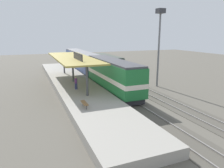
# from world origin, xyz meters

# --- Properties ---
(ground_plane) EXTENTS (120.00, 120.00, 0.00)m
(ground_plane) POSITION_xyz_m (2.00, 0.00, 0.00)
(ground_plane) COLOR #5B564C
(track_near) EXTENTS (3.20, 110.00, 0.16)m
(track_near) POSITION_xyz_m (0.00, 0.00, 0.03)
(track_near) COLOR #4E4941
(track_near) RESTS_ON ground
(track_far) EXTENTS (3.20, 110.00, 0.16)m
(track_far) POSITION_xyz_m (4.60, 0.00, 0.03)
(track_far) COLOR #4E4941
(track_far) RESTS_ON ground
(platform) EXTENTS (6.00, 44.00, 0.90)m
(platform) POSITION_xyz_m (-4.60, 0.00, 0.45)
(platform) COLOR #9E998E
(platform) RESTS_ON ground
(station_canopy) EXTENTS (5.20, 18.00, 4.70)m
(station_canopy) POSITION_xyz_m (-4.60, -0.09, 4.53)
(station_canopy) COLOR #47474C
(station_canopy) RESTS_ON platform
(platform_bench) EXTENTS (0.44, 1.70, 0.50)m
(platform_bench) POSITION_xyz_m (-6.00, -11.90, 1.34)
(platform_bench) COLOR #333338
(platform_bench) RESTS_ON platform
(locomotive) EXTENTS (2.93, 14.43, 4.44)m
(locomotive) POSITION_xyz_m (0.00, -4.67, 2.41)
(locomotive) COLOR #28282D
(locomotive) RESTS_ON track_near
(passenger_carriage_single) EXTENTS (2.90, 20.00, 4.24)m
(passenger_carriage_single) POSITION_xyz_m (0.00, 13.33, 2.31)
(passenger_carriage_single) COLOR #28282D
(passenger_carriage_single) RESTS_ON track_near
(freight_car) EXTENTS (2.80, 12.00, 3.54)m
(freight_car) POSITION_xyz_m (4.60, 9.88, 1.97)
(freight_car) COLOR #28282D
(freight_car) RESTS_ON track_far
(light_mast) EXTENTS (1.10, 1.10, 11.70)m
(light_mast) POSITION_xyz_m (7.80, -4.15, 8.40)
(light_mast) COLOR slate
(light_mast) RESTS_ON ground
(person_waiting) EXTENTS (0.34, 0.34, 1.71)m
(person_waiting) POSITION_xyz_m (-5.21, -4.63, 1.85)
(person_waiting) COLOR navy
(person_waiting) RESTS_ON platform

